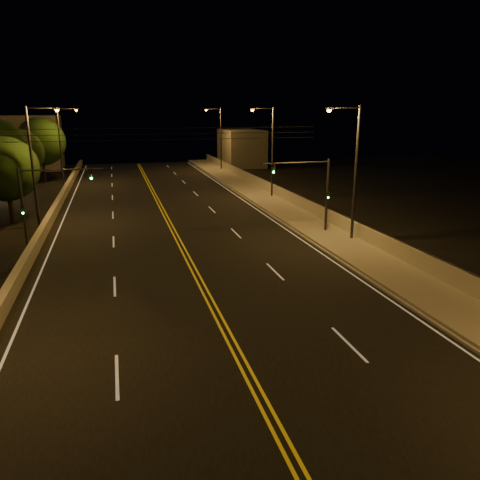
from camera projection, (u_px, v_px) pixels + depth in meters
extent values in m
cube|color=black|center=(197.00, 276.00, 26.41)|extent=(18.00, 120.00, 0.02)
cube|color=gray|center=(368.00, 258.00, 29.06)|extent=(3.60, 120.00, 0.30)
cube|color=gray|center=(341.00, 262.00, 28.62)|extent=(0.14, 120.00, 0.15)
cube|color=#A49E89|center=(393.00, 246.00, 29.30)|extent=(0.30, 120.00, 1.00)
cube|color=#A49E89|center=(14.00, 285.00, 23.93)|extent=(0.45, 120.00, 0.84)
cube|color=#6E695C|center=(241.00, 148.00, 77.41)|extent=(6.00, 10.00, 5.90)
cube|color=#6E695C|center=(33.00, 143.00, 72.78)|extent=(8.00, 8.00, 8.24)
cylinder|color=black|center=(393.00, 238.00, 29.16)|extent=(0.06, 120.00, 0.06)
cube|color=silver|center=(33.00, 290.00, 24.26)|extent=(0.12, 116.00, 0.00)
cube|color=silver|center=(336.00, 263.00, 28.55)|extent=(0.12, 116.00, 0.00)
cube|color=gold|center=(194.00, 276.00, 26.37)|extent=(0.12, 116.00, 0.00)
cube|color=gold|center=(199.00, 275.00, 26.44)|extent=(0.12, 116.00, 0.00)
cube|color=silver|center=(117.00, 376.00, 16.44)|extent=(0.12, 3.00, 0.00)
cube|color=silver|center=(115.00, 286.00, 24.82)|extent=(0.12, 3.00, 0.00)
cube|color=silver|center=(113.00, 242.00, 33.19)|extent=(0.12, 3.00, 0.00)
cube|color=silver|center=(113.00, 215.00, 41.56)|extent=(0.12, 3.00, 0.00)
cube|color=silver|center=(112.00, 197.00, 49.94)|extent=(0.12, 3.00, 0.00)
cube|color=silver|center=(112.00, 185.00, 58.31)|extent=(0.12, 3.00, 0.00)
cube|color=silver|center=(112.00, 175.00, 66.68)|extent=(0.12, 3.00, 0.00)
cube|color=silver|center=(112.00, 168.00, 75.05)|extent=(0.12, 3.00, 0.00)
cube|color=silver|center=(349.00, 344.00, 18.69)|extent=(0.12, 3.00, 0.00)
cube|color=silver|center=(275.00, 271.00, 27.06)|extent=(0.12, 3.00, 0.00)
cube|color=silver|center=(236.00, 233.00, 35.43)|extent=(0.12, 3.00, 0.00)
cube|color=silver|center=(212.00, 210.00, 43.81)|extent=(0.12, 3.00, 0.00)
cube|color=silver|center=(196.00, 194.00, 52.18)|extent=(0.12, 3.00, 0.00)
cube|color=silver|center=(184.00, 182.00, 60.55)|extent=(0.12, 3.00, 0.00)
cube|color=silver|center=(175.00, 173.00, 68.93)|extent=(0.12, 3.00, 0.00)
cube|color=silver|center=(168.00, 166.00, 77.30)|extent=(0.12, 3.00, 0.00)
cylinder|color=#2D2D33|center=(355.00, 176.00, 31.89)|extent=(0.20, 0.20, 9.35)
cylinder|color=#2D2D33|center=(345.00, 107.00, 30.40)|extent=(2.20, 0.12, 0.12)
cube|color=#2D2D33|center=(329.00, 109.00, 30.15)|extent=(0.50, 0.25, 0.14)
sphere|color=#FF9E2D|center=(329.00, 110.00, 30.17)|extent=(0.28, 0.28, 0.28)
cylinder|color=#2D2D33|center=(272.00, 154.00, 48.21)|extent=(0.20, 0.20, 9.35)
cylinder|color=#2D2D33|center=(263.00, 108.00, 46.72)|extent=(2.20, 0.12, 0.12)
cube|color=#2D2D33|center=(252.00, 109.00, 46.46)|extent=(0.50, 0.25, 0.14)
sphere|color=#FF9E2D|center=(252.00, 110.00, 46.49)|extent=(0.28, 0.28, 0.28)
cylinder|color=#2D2D33|center=(221.00, 140.00, 70.58)|extent=(0.20, 0.20, 9.35)
cylinder|color=#2D2D33|center=(213.00, 109.00, 69.09)|extent=(2.20, 0.12, 0.12)
cube|color=#2D2D33|center=(206.00, 109.00, 68.84)|extent=(0.50, 0.25, 0.14)
sphere|color=#FF9E2D|center=(206.00, 110.00, 68.86)|extent=(0.28, 0.28, 0.28)
cylinder|color=#2D2D33|center=(33.00, 168.00, 36.23)|extent=(0.20, 0.20, 9.35)
cylinder|color=#2D2D33|center=(41.00, 108.00, 35.29)|extent=(2.20, 0.12, 0.12)
cube|color=#2D2D33|center=(57.00, 109.00, 35.58)|extent=(0.50, 0.25, 0.14)
sphere|color=#FF9E2D|center=(57.00, 110.00, 35.61)|extent=(0.28, 0.28, 0.28)
cylinder|color=#2D2D33|center=(61.00, 147.00, 56.52)|extent=(0.20, 0.20, 9.35)
cylinder|color=#2D2D33|center=(66.00, 108.00, 55.58)|extent=(2.20, 0.12, 0.12)
cube|color=#2D2D33|center=(76.00, 109.00, 55.87)|extent=(0.50, 0.25, 0.14)
sphere|color=#FF9E2D|center=(76.00, 110.00, 55.90)|extent=(0.28, 0.28, 0.28)
cylinder|color=#2D2D33|center=(327.00, 197.00, 34.62)|extent=(0.18, 0.18, 5.62)
cylinder|color=#2D2D33|center=(296.00, 163.00, 33.29)|extent=(5.00, 0.10, 0.10)
cube|color=black|center=(273.00, 168.00, 32.95)|extent=(0.28, 0.18, 0.80)
sphere|color=#19FF4C|center=(274.00, 172.00, 32.91)|extent=(0.14, 0.14, 0.14)
cube|color=black|center=(328.00, 195.00, 34.43)|extent=(0.22, 0.14, 0.55)
cylinder|color=#2D2D33|center=(24.00, 212.00, 29.43)|extent=(0.18, 0.18, 5.62)
cylinder|color=#2D2D33|center=(61.00, 170.00, 29.35)|extent=(5.00, 0.10, 0.10)
cube|color=black|center=(91.00, 174.00, 29.88)|extent=(0.28, 0.18, 0.80)
sphere|color=#19FF4C|center=(91.00, 178.00, 29.85)|extent=(0.14, 0.14, 0.14)
cube|color=black|center=(23.00, 210.00, 29.24)|extent=(0.22, 0.14, 0.55)
cylinder|color=black|center=(171.00, 140.00, 33.37)|extent=(22.00, 0.03, 0.03)
cylinder|color=black|center=(171.00, 134.00, 33.26)|extent=(22.00, 0.03, 0.03)
cylinder|color=black|center=(171.00, 128.00, 33.15)|extent=(22.00, 0.03, 0.03)
cylinder|color=black|center=(11.00, 208.00, 38.56)|extent=(0.36, 0.36, 2.46)
sphere|color=black|center=(6.00, 169.00, 37.69)|extent=(5.20, 5.20, 5.20)
cylinder|color=black|center=(2.00, 187.00, 47.81)|extent=(0.36, 0.36, 2.86)
cylinder|color=black|center=(23.00, 182.00, 52.76)|extent=(0.36, 0.36, 2.47)
sphere|color=black|center=(19.00, 153.00, 51.90)|extent=(5.21, 5.21, 5.21)
cylinder|color=black|center=(44.00, 171.00, 60.27)|extent=(0.36, 0.36, 2.85)
sphere|color=black|center=(41.00, 142.00, 59.27)|extent=(6.01, 6.01, 6.01)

